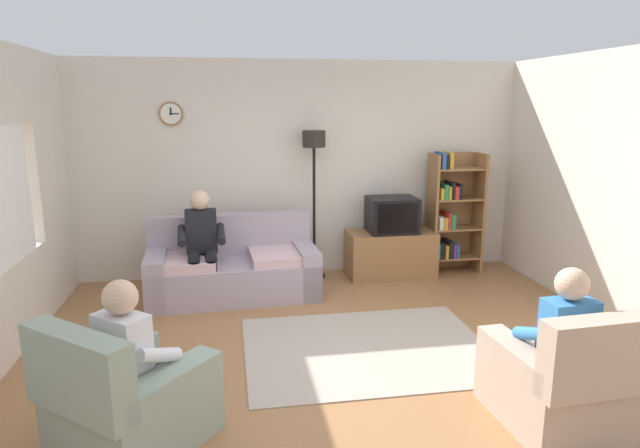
{
  "coord_description": "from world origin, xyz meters",
  "views": [
    {
      "loc": [
        -0.94,
        -4.23,
        2.18
      ],
      "look_at": [
        -0.1,
        0.69,
        1.06
      ],
      "focal_mm": 30.56,
      "sensor_mm": 36.0,
      "label": 1
    }
  ],
  "objects_px": {
    "bookshelf": "(451,212)",
    "tv": "(392,215)",
    "tv_stand": "(390,253)",
    "armchair_near_window": "(129,404)",
    "person_in_left_armchair": "(136,353)",
    "armchair_near_bookshelf": "(562,384)",
    "floor_lamp": "(314,164)",
    "person_in_right_armchair": "(558,336)",
    "couch": "(233,269)",
    "person_on_couch": "(202,240)"
  },
  "relations": [
    {
      "from": "tv_stand",
      "to": "person_in_left_armchair",
      "type": "relative_size",
      "value": 0.98
    },
    {
      "from": "couch",
      "to": "armchair_near_bookshelf",
      "type": "bearing_deg",
      "value": -53.55
    },
    {
      "from": "armchair_near_window",
      "to": "armchair_near_bookshelf",
      "type": "bearing_deg",
      "value": -4.73
    },
    {
      "from": "bookshelf",
      "to": "floor_lamp",
      "type": "distance_m",
      "value": 1.92
    },
    {
      "from": "couch",
      "to": "bookshelf",
      "type": "xyz_separation_m",
      "value": [
        2.83,
        0.49,
        0.47
      ]
    },
    {
      "from": "tv",
      "to": "armchair_near_window",
      "type": "xyz_separation_m",
      "value": [
        -2.7,
        -3.13,
        -0.51
      ]
    },
    {
      "from": "couch",
      "to": "armchair_near_window",
      "type": "height_order",
      "value": "same"
    },
    {
      "from": "armchair_near_bookshelf",
      "to": "tv",
      "type": "bearing_deg",
      "value": 93.28
    },
    {
      "from": "couch",
      "to": "tv_stand",
      "type": "bearing_deg",
      "value": 12.0
    },
    {
      "from": "tv_stand",
      "to": "person_in_right_armchair",
      "type": "relative_size",
      "value": 0.98
    },
    {
      "from": "bookshelf",
      "to": "floor_lamp",
      "type": "xyz_separation_m",
      "value": [
        -1.8,
        0.03,
        0.66
      ]
    },
    {
      "from": "armchair_near_window",
      "to": "armchair_near_bookshelf",
      "type": "relative_size",
      "value": 1.29
    },
    {
      "from": "tv",
      "to": "floor_lamp",
      "type": "bearing_deg",
      "value": 172.77
    },
    {
      "from": "tv_stand",
      "to": "armchair_near_window",
      "type": "height_order",
      "value": "armchair_near_window"
    },
    {
      "from": "armchair_near_window",
      "to": "person_on_couch",
      "type": "xyz_separation_m",
      "value": [
        0.37,
        2.62,
        0.41
      ]
    },
    {
      "from": "bookshelf",
      "to": "person_in_left_armchair",
      "type": "xyz_separation_m",
      "value": [
        -3.47,
        -3.16,
        -0.18
      ]
    },
    {
      "from": "bookshelf",
      "to": "person_in_right_armchair",
      "type": "height_order",
      "value": "bookshelf"
    },
    {
      "from": "person_in_left_armchair",
      "to": "person_in_right_armchair",
      "type": "bearing_deg",
      "value": -4.4
    },
    {
      "from": "bookshelf",
      "to": "armchair_near_bookshelf",
      "type": "height_order",
      "value": "bookshelf"
    },
    {
      "from": "couch",
      "to": "armchair_near_window",
      "type": "bearing_deg",
      "value": -104.37
    },
    {
      "from": "tv_stand",
      "to": "person_on_couch",
      "type": "bearing_deg",
      "value": -167.05
    },
    {
      "from": "bookshelf",
      "to": "person_in_left_armchair",
      "type": "distance_m",
      "value": 4.7
    },
    {
      "from": "floor_lamp",
      "to": "armchair_near_window",
      "type": "distance_m",
      "value": 3.87
    },
    {
      "from": "couch",
      "to": "person_in_left_armchair",
      "type": "xyz_separation_m",
      "value": [
        -0.64,
        -2.66,
        0.29
      ]
    },
    {
      "from": "bookshelf",
      "to": "tv",
      "type": "bearing_deg",
      "value": -173.53
    },
    {
      "from": "bookshelf",
      "to": "armchair_near_window",
      "type": "height_order",
      "value": "bookshelf"
    },
    {
      "from": "couch",
      "to": "person_in_left_armchair",
      "type": "distance_m",
      "value": 2.76
    },
    {
      "from": "tv",
      "to": "bookshelf",
      "type": "bearing_deg",
      "value": 6.47
    },
    {
      "from": "armchair_near_bookshelf",
      "to": "person_in_left_armchair",
      "type": "height_order",
      "value": "person_in_left_armchair"
    },
    {
      "from": "tv",
      "to": "person_in_right_armchair",
      "type": "distance_m",
      "value": 3.3
    },
    {
      "from": "armchair_near_bookshelf",
      "to": "person_in_right_armchair",
      "type": "height_order",
      "value": "person_in_right_armchair"
    },
    {
      "from": "couch",
      "to": "tv_stand",
      "type": "relative_size",
      "value": 1.77
    },
    {
      "from": "couch",
      "to": "person_in_right_armchair",
      "type": "distance_m",
      "value": 3.63
    },
    {
      "from": "person_on_couch",
      "to": "tv_stand",
      "type": "bearing_deg",
      "value": 12.95
    },
    {
      "from": "armchair_near_window",
      "to": "person_on_couch",
      "type": "height_order",
      "value": "person_on_couch"
    },
    {
      "from": "person_on_couch",
      "to": "person_in_left_armchair",
      "type": "height_order",
      "value": "person_on_couch"
    },
    {
      "from": "person_in_left_armchair",
      "to": "floor_lamp",
      "type": "bearing_deg",
      "value": 62.35
    },
    {
      "from": "couch",
      "to": "person_in_right_armchair",
      "type": "xyz_separation_m",
      "value": [
        2.19,
        -2.88,
        0.29
      ]
    },
    {
      "from": "person_in_right_armchair",
      "to": "person_in_left_armchair",
      "type": "bearing_deg",
      "value": 175.6
    },
    {
      "from": "armchair_near_window",
      "to": "person_in_left_armchair",
      "type": "distance_m",
      "value": 0.33
    },
    {
      "from": "person_on_couch",
      "to": "person_in_right_armchair",
      "type": "xyz_separation_m",
      "value": [
        2.52,
        -2.77,
        -0.09
      ]
    },
    {
      "from": "floor_lamp",
      "to": "armchair_near_window",
      "type": "height_order",
      "value": "floor_lamp"
    },
    {
      "from": "couch",
      "to": "person_in_left_armchair",
      "type": "height_order",
      "value": "person_in_left_armchair"
    },
    {
      "from": "tv_stand",
      "to": "floor_lamp",
      "type": "relative_size",
      "value": 0.59
    },
    {
      "from": "armchair_near_bookshelf",
      "to": "person_in_right_armchair",
      "type": "relative_size",
      "value": 0.82
    },
    {
      "from": "armchair_near_window",
      "to": "armchair_near_bookshelf",
      "type": "xyz_separation_m",
      "value": [
        2.9,
        -0.24,
        0.0
      ]
    },
    {
      "from": "couch",
      "to": "person_in_left_armchair",
      "type": "bearing_deg",
      "value": -103.55
    },
    {
      "from": "floor_lamp",
      "to": "person_on_couch",
      "type": "height_order",
      "value": "floor_lamp"
    },
    {
      "from": "person_on_couch",
      "to": "armchair_near_window",
      "type": "bearing_deg",
      "value": -98.1
    },
    {
      "from": "tv_stand",
      "to": "floor_lamp",
      "type": "distance_m",
      "value": 1.52
    }
  ]
}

